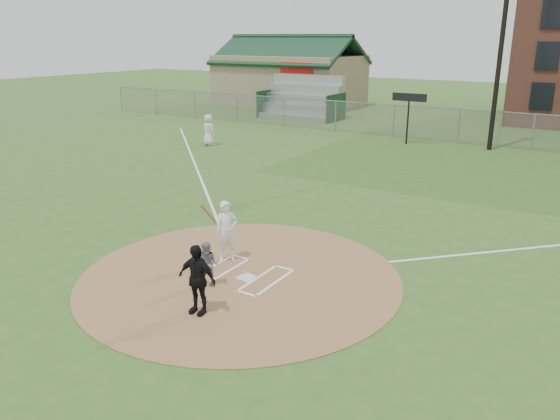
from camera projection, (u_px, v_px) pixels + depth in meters
The scene contains 14 objects.
ground at pixel (240, 277), 14.31m from camera, with size 140.00×140.00×0.00m, color #30571E.
dirt_circle at pixel (240, 276), 14.31m from camera, with size 8.40×8.40×0.02m, color #956F46.
home_plate at pixel (247, 278), 14.18m from camera, with size 0.43×0.43×0.03m, color silver.
foul_line_third at pixel (197, 168), 26.11m from camera, with size 0.10×24.00×0.01m, color white.
catcher at pixel (208, 265), 13.56m from camera, with size 0.57×0.44×1.17m, color gray.
umpire at pixel (197, 279), 12.19m from camera, with size 0.96×0.40×1.65m, color black.
ondeck_player at pixel (208, 130), 31.33m from camera, with size 0.86×0.56×1.77m, color white.
batters_boxes at pixel (243, 274), 14.43m from camera, with size 2.08×1.88×0.01m.
batter_at_plate at pixel (227, 231), 15.09m from camera, with size 0.73×1.07×1.78m.
outfield_fence at pixel (459, 126), 31.86m from camera, with size 56.08×0.08×2.03m.
bleachers at pixel (301, 97), 41.58m from camera, with size 6.08×3.20×3.20m.
clubhouse at pixel (290, 78), 49.34m from camera, with size 12.20×8.71×6.23m.
light_pole at pixel (504, 24), 28.35m from camera, with size 1.20×0.30×12.22m.
scoreboard_sign at pixel (409, 103), 31.23m from camera, with size 2.00×0.10×2.93m.
Camera 1 is at (7.75, -10.61, 6.03)m, focal length 35.00 mm.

